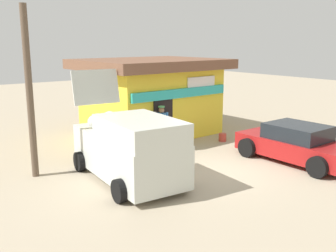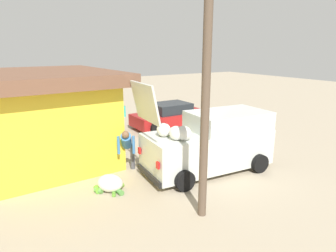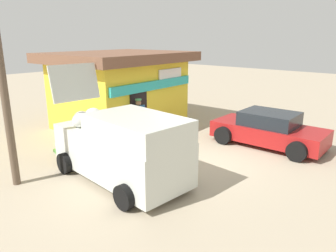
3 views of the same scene
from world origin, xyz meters
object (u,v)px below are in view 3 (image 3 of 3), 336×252
delivery_van (122,147)px  storefront_bar (120,88)px  customer_bending (104,124)px  unloaded_banana_pile (64,143)px  vendor_standing (139,117)px  paint_bucket (192,125)px  parked_sedan (269,130)px

delivery_van → storefront_bar: bearing=50.0°
storefront_bar → customer_bending: (-2.51, -2.06, -0.78)m
delivery_van → unloaded_banana_pile: bearing=86.1°
vendor_standing → paint_bucket: vendor_standing is taller
customer_bending → delivery_van: bearing=-117.8°
storefront_bar → unloaded_banana_pile: size_ratio=6.32×
storefront_bar → customer_bending: 3.34m
parked_sedan → vendor_standing: vendor_standing is taller
parked_sedan → customer_bending: customer_bending is taller
vendor_standing → paint_bucket: bearing=-11.9°
vendor_standing → customer_bending: 1.44m
storefront_bar → vendor_standing: (-1.09, -2.33, -0.76)m
delivery_van → paint_bucket: size_ratio=14.26×
storefront_bar → delivery_van: bearing=-130.0°
storefront_bar → paint_bucket: (1.56, -2.89, -1.53)m
vendor_standing → customer_bending: (-1.42, 0.27, -0.02)m
storefront_bar → parked_sedan: bearing=-75.2°
paint_bucket → parked_sedan: bearing=-88.2°
delivery_van → customer_bending: size_ratio=3.08×
customer_bending → unloaded_banana_pile: (-1.07, 1.01, -0.68)m
parked_sedan → vendor_standing: (-2.76, 3.98, 0.33)m
vendor_standing → delivery_van: bearing=-140.9°
delivery_van → unloaded_banana_pile: (0.24, 3.49, -0.75)m
delivery_van → paint_bucket: bearing=17.1°
delivery_van → paint_bucket: 5.68m
storefront_bar → unloaded_banana_pile: storefront_bar is taller
storefront_bar → unloaded_banana_pile: 4.01m
delivery_van → unloaded_banana_pile: 3.58m
parked_sedan → paint_bucket: (-0.11, 3.42, -0.44)m
vendor_standing → paint_bucket: size_ratio=5.07×
parked_sedan → unloaded_banana_pile: (-5.25, 5.25, -0.37)m
storefront_bar → customer_bending: storefront_bar is taller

